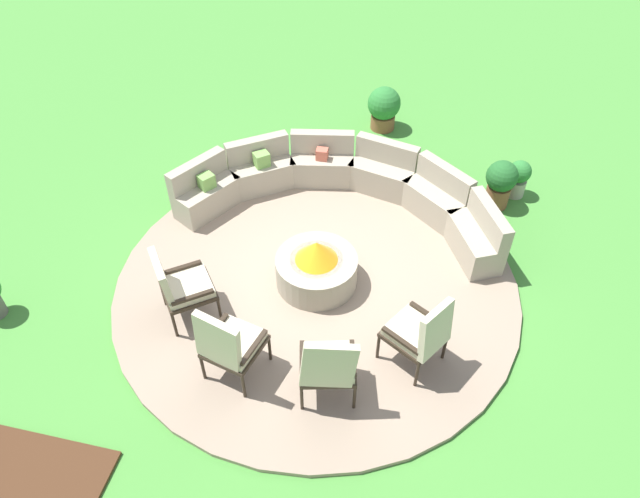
{
  "coord_description": "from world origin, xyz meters",
  "views": [
    {
      "loc": [
        1.17,
        -5.02,
        5.61
      ],
      "look_at": [
        0.0,
        0.2,
        0.45
      ],
      "focal_mm": 33.08,
      "sensor_mm": 36.0,
      "label": 1
    }
  ],
  "objects_px": {
    "fire_pit": "(317,267)",
    "lounge_chair_front_left": "(180,285)",
    "lounge_chair_back_left": "(328,365)",
    "potted_plant_2": "(384,107)",
    "potted_plant_1": "(501,182)",
    "potted_plant_3": "(519,177)",
    "curved_stone_bench": "(344,187)",
    "lounge_chair_back_right": "(421,332)",
    "lounge_chair_front_right": "(228,343)"
  },
  "relations": [
    {
      "from": "lounge_chair_front_right",
      "to": "potted_plant_2",
      "type": "distance_m",
      "value": 5.52
    },
    {
      "from": "curved_stone_bench",
      "to": "lounge_chair_back_right",
      "type": "relative_size",
      "value": 4.55
    },
    {
      "from": "lounge_chair_front_left",
      "to": "lounge_chair_back_left",
      "type": "relative_size",
      "value": 0.95
    },
    {
      "from": "lounge_chair_back_right",
      "to": "potted_plant_2",
      "type": "xyz_separation_m",
      "value": [
        -1.08,
        4.83,
        -0.18
      ]
    },
    {
      "from": "curved_stone_bench",
      "to": "lounge_chair_front_right",
      "type": "height_order",
      "value": "lounge_chair_front_right"
    },
    {
      "from": "lounge_chair_front_left",
      "to": "lounge_chair_back_left",
      "type": "height_order",
      "value": "lounge_chair_back_left"
    },
    {
      "from": "potted_plant_1",
      "to": "potted_plant_3",
      "type": "distance_m",
      "value": 0.43
    },
    {
      "from": "lounge_chair_front_left",
      "to": "potted_plant_2",
      "type": "height_order",
      "value": "lounge_chair_front_left"
    },
    {
      "from": "lounge_chair_front_right",
      "to": "potted_plant_1",
      "type": "distance_m",
      "value": 4.68
    },
    {
      "from": "curved_stone_bench",
      "to": "potted_plant_3",
      "type": "distance_m",
      "value": 2.62
    },
    {
      "from": "lounge_chair_back_right",
      "to": "potted_plant_2",
      "type": "relative_size",
      "value": 1.34
    },
    {
      "from": "lounge_chair_back_left",
      "to": "potted_plant_2",
      "type": "relative_size",
      "value": 1.41
    },
    {
      "from": "potted_plant_1",
      "to": "lounge_chair_back_right",
      "type": "bearing_deg",
      "value": -105.43
    },
    {
      "from": "lounge_chair_back_left",
      "to": "potted_plant_2",
      "type": "height_order",
      "value": "lounge_chair_back_left"
    },
    {
      "from": "lounge_chair_front_left",
      "to": "lounge_chair_back_right",
      "type": "relative_size",
      "value": 1.0
    },
    {
      "from": "lounge_chair_front_right",
      "to": "potted_plant_3",
      "type": "distance_m",
      "value": 5.1
    },
    {
      "from": "curved_stone_bench",
      "to": "lounge_chair_back_left",
      "type": "bearing_deg",
      "value": -81.98
    },
    {
      "from": "potted_plant_2",
      "to": "potted_plant_3",
      "type": "relative_size",
      "value": 1.28
    },
    {
      "from": "lounge_chair_front_right",
      "to": "potted_plant_3",
      "type": "relative_size",
      "value": 1.93
    },
    {
      "from": "fire_pit",
      "to": "lounge_chair_back_left",
      "type": "xyz_separation_m",
      "value": [
        0.49,
        -1.6,
        0.29
      ]
    },
    {
      "from": "lounge_chair_front_left",
      "to": "fire_pit",
      "type": "bearing_deg",
      "value": 84.51
    },
    {
      "from": "lounge_chair_front_right",
      "to": "potted_plant_1",
      "type": "bearing_deg",
      "value": 67.26
    },
    {
      "from": "potted_plant_1",
      "to": "potted_plant_3",
      "type": "height_order",
      "value": "potted_plant_1"
    },
    {
      "from": "lounge_chair_front_left",
      "to": "lounge_chair_back_right",
      "type": "height_order",
      "value": "same"
    },
    {
      "from": "fire_pit",
      "to": "lounge_chair_front_left",
      "type": "relative_size",
      "value": 1.02
    },
    {
      "from": "potted_plant_2",
      "to": "fire_pit",
      "type": "bearing_deg",
      "value": -94.26
    },
    {
      "from": "lounge_chair_back_right",
      "to": "potted_plant_3",
      "type": "relative_size",
      "value": 1.71
    },
    {
      "from": "lounge_chair_back_left",
      "to": "potted_plant_3",
      "type": "relative_size",
      "value": 1.8
    },
    {
      "from": "lounge_chair_front_left",
      "to": "potted_plant_3",
      "type": "bearing_deg",
      "value": 93.16
    },
    {
      "from": "fire_pit",
      "to": "potted_plant_1",
      "type": "distance_m",
      "value": 3.1
    },
    {
      "from": "lounge_chair_front_left",
      "to": "potted_plant_3",
      "type": "relative_size",
      "value": 1.71
    },
    {
      "from": "fire_pit",
      "to": "lounge_chair_back_right",
      "type": "bearing_deg",
      "value": -34.98
    },
    {
      "from": "lounge_chair_front_left",
      "to": "lounge_chair_back_left",
      "type": "bearing_deg",
      "value": 32.05
    },
    {
      "from": "curved_stone_bench",
      "to": "potted_plant_2",
      "type": "xyz_separation_m",
      "value": [
        0.25,
        2.26,
        0.04
      ]
    },
    {
      "from": "fire_pit",
      "to": "lounge_chair_front_left",
      "type": "distance_m",
      "value": 1.69
    },
    {
      "from": "lounge_chair_front_left",
      "to": "potted_plant_3",
      "type": "distance_m",
      "value": 5.17
    },
    {
      "from": "lounge_chair_front_left",
      "to": "lounge_chair_back_right",
      "type": "xyz_separation_m",
      "value": [
        2.79,
        -0.08,
        -0.0
      ]
    },
    {
      "from": "potted_plant_3",
      "to": "curved_stone_bench",
      "type": "bearing_deg",
      "value": -160.89
    },
    {
      "from": "lounge_chair_back_right",
      "to": "curved_stone_bench",
      "type": "bearing_deg",
      "value": 58.83
    },
    {
      "from": "lounge_chair_front_right",
      "to": "lounge_chair_back_left",
      "type": "distance_m",
      "value": 1.07
    },
    {
      "from": "curved_stone_bench",
      "to": "lounge_chair_back_right",
      "type": "xyz_separation_m",
      "value": [
        1.34,
        -2.57,
        0.23
      ]
    },
    {
      "from": "curved_stone_bench",
      "to": "lounge_chair_back_left",
      "type": "height_order",
      "value": "lounge_chair_back_left"
    },
    {
      "from": "potted_plant_2",
      "to": "lounge_chair_front_left",
      "type": "bearing_deg",
      "value": -109.77
    },
    {
      "from": "fire_pit",
      "to": "lounge_chair_front_left",
      "type": "height_order",
      "value": "lounge_chair_front_left"
    },
    {
      "from": "lounge_chair_front_left",
      "to": "lounge_chair_front_right",
      "type": "xyz_separation_m",
      "value": [
        0.84,
        -0.7,
        0.04
      ]
    },
    {
      "from": "potted_plant_2",
      "to": "lounge_chair_back_left",
      "type": "bearing_deg",
      "value": -87.93
    },
    {
      "from": "fire_pit",
      "to": "curved_stone_bench",
      "type": "relative_size",
      "value": 0.22
    },
    {
      "from": "lounge_chair_front_left",
      "to": "lounge_chair_back_left",
      "type": "xyz_separation_m",
      "value": [
        1.91,
        -0.72,
        0.02
      ]
    },
    {
      "from": "potted_plant_2",
      "to": "potted_plant_3",
      "type": "distance_m",
      "value": 2.62
    },
    {
      "from": "lounge_chair_back_left",
      "to": "potted_plant_2",
      "type": "bearing_deg",
      "value": 78.09
    }
  ]
}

